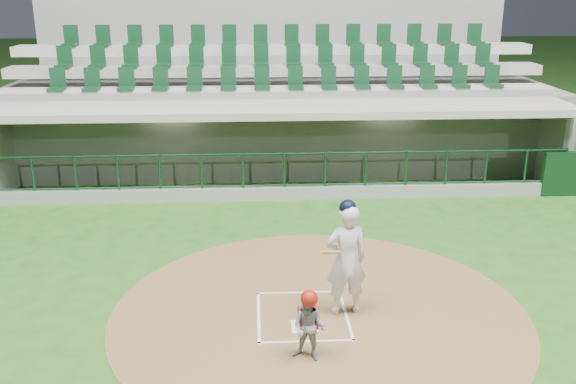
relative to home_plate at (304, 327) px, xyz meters
name	(u,v)px	position (x,y,z in m)	size (l,w,h in m)	color
ground	(301,308)	(0.00, 0.70, -0.02)	(120.00, 120.00, 0.00)	#214F16
dirt_circle	(319,312)	(0.30, 0.50, -0.02)	(7.20, 7.20, 0.01)	brown
home_plate	(304,327)	(0.00, 0.00, 0.00)	(0.43, 0.43, 0.02)	silver
batter_box_chalk	(302,315)	(0.00, 0.40, 0.00)	(1.55, 1.80, 0.01)	white
dugout_structure	(285,147)	(0.11, 8.51, 0.94)	(16.40, 3.70, 3.00)	slate
seating_deck	(277,111)	(0.00, 11.61, 1.40)	(17.00, 6.72, 5.15)	slate
batter	(346,258)	(0.74, 0.48, 1.01)	(0.93, 0.93, 2.05)	silver
catcher	(309,325)	(-0.01, -0.92, 0.56)	(0.64, 0.58, 1.14)	gray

